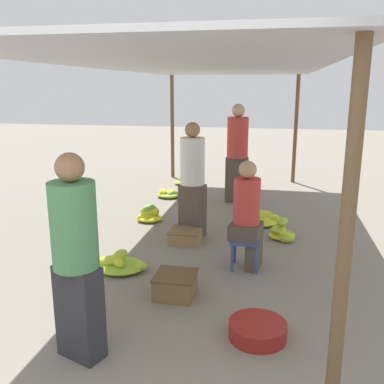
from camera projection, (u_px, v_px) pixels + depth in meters
name	position (u px, v px, depth m)	size (l,w,h in m)	color
canopy_post_front_right	(343.00, 264.00, 2.24)	(0.08, 0.08, 2.30)	brown
canopy_post_back_left	(172.00, 127.00, 9.69)	(0.08, 0.08, 2.30)	brown
canopy_post_back_right	(296.00, 130.00, 9.17)	(0.08, 0.08, 2.30)	brown
canopy_tarp	(205.00, 66.00, 5.68)	(3.13, 7.68, 0.04)	#B2B2B7
vendor_foreground	(76.00, 256.00, 3.17)	(0.44, 0.44, 1.61)	#2D2D33
stool	(245.00, 244.00, 4.91)	(0.34, 0.34, 0.37)	#384C84
vendor_seated	(248.00, 214.00, 4.82)	(0.39, 0.39, 1.27)	#4C4238
basin_black	(258.00, 330.00, 3.58)	(0.49, 0.49, 0.14)	maroon
banana_pile_left_0	(150.00, 214.00, 6.69)	(0.40, 0.36, 0.27)	#76B337
banana_pile_left_1	(168.00, 194.00, 8.13)	(0.44, 0.38, 0.17)	#B5CD2C
banana_pile_left_2	(185.00, 182.00, 9.15)	(0.43, 0.38, 0.18)	#CDD627
banana_pile_left_3	(120.00, 264.00, 4.89)	(0.64, 0.50, 0.25)	#9EC330
banana_pile_right_0	(281.00, 232.00, 5.90)	(0.41, 0.47, 0.31)	#A8C72E
banana_pile_right_1	(260.00, 219.00, 6.59)	(0.75, 0.55, 0.20)	#A6C72E
crate_near	(175.00, 285.00, 4.29)	(0.40, 0.40, 0.23)	brown
crate_mid	(185.00, 235.00, 5.82)	(0.42, 0.42, 0.16)	#9E7A4C
shopper_walking_mid	(237.00, 152.00, 7.62)	(0.40, 0.38, 1.76)	#4C4238
shopper_walking_far	(192.00, 178.00, 5.89)	(0.44, 0.44, 1.59)	#4C4238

